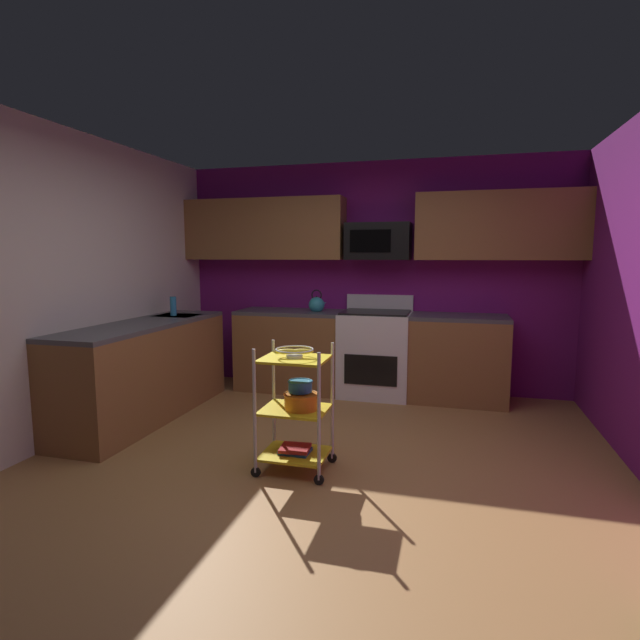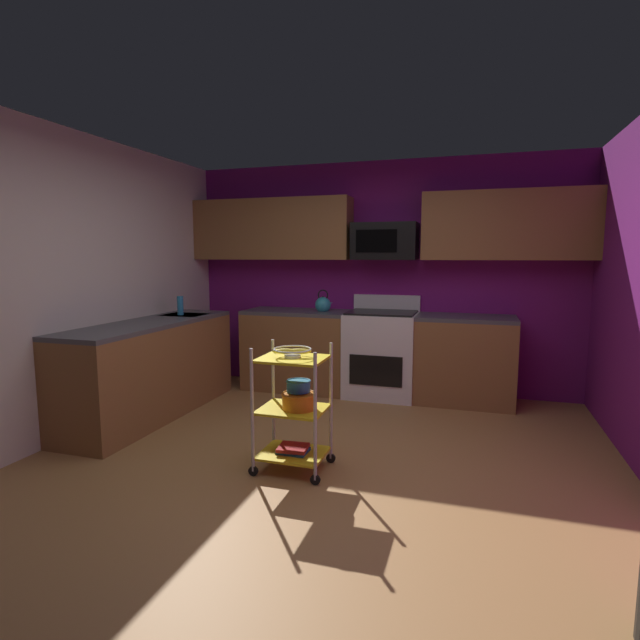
{
  "view_description": "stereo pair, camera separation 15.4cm",
  "coord_description": "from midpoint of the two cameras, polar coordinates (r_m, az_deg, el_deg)",
  "views": [
    {
      "loc": [
        0.91,
        -3.27,
        1.54
      ],
      "look_at": [
        -0.08,
        0.4,
        1.05
      ],
      "focal_mm": 27.79,
      "sensor_mm": 36.0,
      "label": 1
    },
    {
      "loc": [
        1.06,
        -3.23,
        1.54
      ],
      "look_at": [
        -0.08,
        0.4,
        1.05
      ],
      "focal_mm": 27.79,
      "sensor_mm": 36.0,
      "label": 2
    }
  ],
  "objects": [
    {
      "name": "mixing_bowl_large",
      "position": [
        3.57,
        -3.44,
        -9.28
      ],
      "size": [
        0.25,
        0.25,
        0.11
      ],
      "color": "orange",
      "rests_on": "rolling_cart"
    },
    {
      "name": "mixing_bowl_small",
      "position": [
        3.59,
        -3.52,
        -7.56
      ],
      "size": [
        0.18,
        0.18,
        0.08
      ],
      "color": "#338CBF",
      "rests_on": "rolling_cart"
    },
    {
      "name": "counter_run",
      "position": [
        5.23,
        -5.17,
        -4.56
      ],
      "size": [
        3.69,
        2.69,
        0.92
      ],
      "color": "brown",
      "rests_on": "ground"
    },
    {
      "name": "floor",
      "position": [
        3.74,
        -1.7,
        -17.32
      ],
      "size": [
        4.4,
        4.8,
        0.04
      ],
      "primitive_type": "cube",
      "color": "#A87542",
      "rests_on": "ground"
    },
    {
      "name": "dish_soap_bottle",
      "position": [
        5.43,
        -17.33,
        1.53
      ],
      "size": [
        0.06,
        0.06,
        0.2
      ],
      "primitive_type": "cylinder",
      "color": "#2D8CBF",
      "rests_on": "counter_run"
    },
    {
      "name": "rolling_cart",
      "position": [
        3.61,
        -4.16,
        -10.24
      ],
      "size": [
        0.53,
        0.4,
        0.91
      ],
      "color": "silver",
      "rests_on": "ground"
    },
    {
      "name": "oven_range",
      "position": [
        5.53,
        5.6,
        -3.74
      ],
      "size": [
        0.76,
        0.65,
        1.1
      ],
      "color": "white",
      "rests_on": "ground"
    },
    {
      "name": "upper_cabinets",
      "position": [
        5.59,
        4.76,
        10.52
      ],
      "size": [
        4.4,
        0.33,
        0.7
      ],
      "color": "brown"
    },
    {
      "name": "microwave",
      "position": [
        5.53,
        5.94,
        8.98
      ],
      "size": [
        0.7,
        0.39,
        0.4
      ],
      "color": "black"
    },
    {
      "name": "wall_back",
      "position": [
        5.77,
        5.27,
        4.95
      ],
      "size": [
        4.52,
        0.06,
        2.6
      ],
      "primitive_type": "cube",
      "color": "#751970",
      "rests_on": "ground"
    },
    {
      "name": "kettle",
      "position": [
        5.6,
        -1.17,
        1.8
      ],
      "size": [
        0.21,
        0.18,
        0.26
      ],
      "color": "teal",
      "rests_on": "counter_run"
    },
    {
      "name": "wall_left",
      "position": [
        4.58,
        -29.61,
        3.39
      ],
      "size": [
        0.06,
        4.8,
        2.6
      ],
      "primitive_type": "cube",
      "color": "silver",
      "rests_on": "ground"
    },
    {
      "name": "book_stack",
      "position": [
        3.71,
        -4.11,
        -14.65
      ],
      "size": [
        0.22,
        0.21,
        0.04
      ],
      "color": "#1E4C8C",
      "rests_on": "rolling_cart"
    },
    {
      "name": "fruit_bowl",
      "position": [
        3.5,
        -4.22,
        -3.6
      ],
      "size": [
        0.27,
        0.27,
        0.07
      ],
      "color": "silver",
      "rests_on": "rolling_cart"
    }
  ]
}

